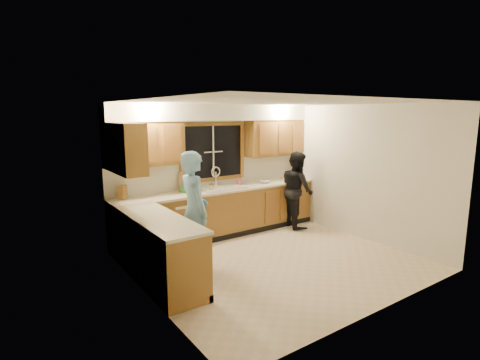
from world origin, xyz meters
The scene contains 26 objects.
floor centered at (0.00, 0.00, 0.00)m, with size 4.20×4.20×0.00m, color beige.
ceiling centered at (0.00, 0.00, 2.50)m, with size 4.20×4.20×0.00m, color silver.
wall_back centered at (0.00, 1.90, 1.25)m, with size 4.20×4.20×0.00m, color silver.
wall_left centered at (-2.10, 0.00, 1.25)m, with size 3.80×3.80×0.00m, color silver.
wall_right centered at (2.10, 0.00, 1.25)m, with size 3.80×3.80×0.00m, color silver.
base_cabinets_back centered at (0.00, 1.60, 0.44)m, with size 4.20×0.60×0.88m, color olive.
base_cabinets_left centered at (-1.80, 0.35, 0.44)m, with size 0.60×1.90×0.88m, color olive.
countertop_back centered at (0.00, 1.58, 0.90)m, with size 4.20×0.63×0.04m, color beige.
countertop_left centered at (-1.79, 0.35, 0.90)m, with size 0.63×1.90×0.04m, color beige.
upper_cabinets_left centered at (-1.43, 1.73, 1.83)m, with size 1.35×0.33×0.75m, color olive.
upper_cabinets_right centered at (1.43, 1.73, 1.83)m, with size 1.35×0.33×0.75m, color olive.
upper_cabinets_return centered at (-1.94, 1.12, 1.83)m, with size 0.33×0.90×0.75m, color olive.
soffit centered at (0.00, 1.72, 2.35)m, with size 4.20×0.35×0.30m, color white.
window_frame centered at (0.00, 1.89, 1.60)m, with size 1.44×0.03×1.14m.
sink centered at (0.00, 1.60, 0.86)m, with size 0.86×0.52×0.57m.
dishwasher centered at (-0.85, 1.59, 0.41)m, with size 0.60×0.56×0.82m, color white.
stove centered at (-1.80, -0.22, 0.45)m, with size 0.58×0.75×0.90m, color white.
man centered at (-1.20, 0.44, 0.90)m, with size 0.66×0.43×1.80m, color #72ACD9.
woman centered at (1.58, 1.19, 0.79)m, with size 0.77×0.60×1.58m, color black.
knife_block centered at (-1.83, 1.76, 1.04)m, with size 0.13×0.11×0.24m, color #946028.
cutting_board centered at (-0.63, 1.82, 1.10)m, with size 0.27×0.02×0.36m, color tan.
dish_crate centered at (-0.63, 1.62, 0.98)m, with size 0.27×0.26×0.13m, color green.
soap_bottle centered at (0.47, 1.69, 1.01)m, with size 0.08×0.08×0.17m, color #D85275.
bowl centered at (1.05, 1.59, 0.95)m, with size 0.21×0.21×0.05m, color silver.
can_left centered at (-0.30, 1.47, 0.98)m, with size 0.07×0.07×0.13m, color beige.
can_right centered at (-0.27, 1.52, 0.99)m, with size 0.07×0.07×0.13m, color beige.
Camera 1 is at (-3.70, -4.35, 2.33)m, focal length 28.00 mm.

